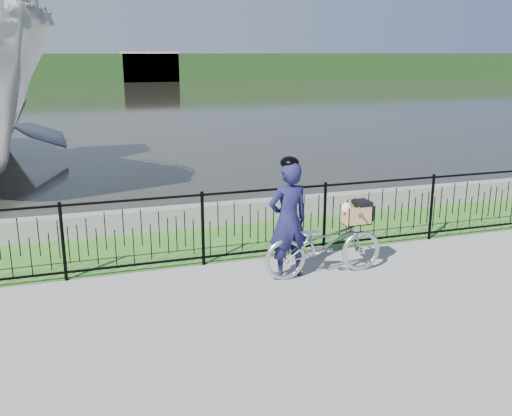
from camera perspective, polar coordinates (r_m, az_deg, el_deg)
name	(u,v)px	position (r m, az deg, el deg)	size (l,w,h in m)	color
ground	(305,298)	(7.66, 4.90, -8.92)	(120.00, 120.00, 0.00)	gray
grass_strip	(247,238)	(9.94, -0.90, -3.06)	(60.00, 2.00, 0.01)	#357023
water	(112,101)	(39.64, -14.16, 10.32)	(120.00, 120.00, 0.00)	black
quay_wall	(231,213)	(10.80, -2.47, -0.47)	(60.00, 0.30, 0.40)	gray
fence	(266,223)	(8.86, 0.98, -1.49)	(14.00, 0.06, 1.15)	black
far_treeline	(92,68)	(66.49, -16.04, 13.33)	(120.00, 6.00, 3.00)	#1E4018
far_building_right	(150,67)	(65.52, -10.60, 13.72)	(6.00, 3.00, 3.20)	#A29282
bicycle_rig	(325,243)	(8.27, 6.87, -3.48)	(1.81, 0.63, 1.09)	#B2B8BF
cyclist	(288,219)	(8.04, 3.25, -1.09)	(0.66, 0.48, 1.75)	#16163D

